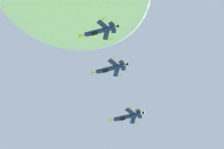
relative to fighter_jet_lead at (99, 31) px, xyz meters
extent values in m
cylinder|color=navy|center=(0.22, -0.17, 0.00)|extent=(10.52, 8.70, 1.70)
cube|color=#141947|center=(0.25, -0.14, -0.47)|extent=(8.87, 7.34, 0.52)
cone|color=yellow|center=(-5.43, 4.21, 0.00)|extent=(2.85, 2.71, 1.56)
cone|color=black|center=(5.56, -4.31, 0.00)|extent=(2.10, 2.06, 1.36)
ellipsoid|color=#192333|center=(-1.90, 1.40, 0.63)|extent=(3.26, 2.90, 1.19)
cube|color=black|center=(-1.44, 1.21, -0.81)|extent=(2.45, 2.27, 0.93)
cube|color=navy|center=(-0.01, -3.27, -0.31)|extent=(4.61, 3.46, 0.56)
cube|color=yellow|center=(-0.41, -5.61, -0.49)|extent=(1.18, 1.69, 0.29)
cube|color=navy|center=(3.18, 0.84, 0.13)|extent=(2.59, 4.46, 0.56)
cube|color=yellow|center=(5.34, 1.80, 0.31)|extent=(1.67, 0.84, 0.29)
cube|color=navy|center=(3.32, -4.50, -0.13)|extent=(2.76, 2.58, 0.35)
cube|color=navy|center=(5.18, -2.10, 0.13)|extent=(2.24, 2.59, 0.35)
cube|color=yellow|center=(3.92, -3.24, 1.80)|extent=(2.31, 1.93, 2.61)
cylinder|color=navy|center=(10.74, 15.62, 2.21)|extent=(10.52, 8.70, 1.70)
cube|color=#141947|center=(10.76, 15.64, 1.74)|extent=(8.87, 7.34, 0.50)
cone|color=yellow|center=(5.09, 20.00, 2.21)|extent=(2.85, 2.71, 1.56)
cone|color=black|center=(16.07, 11.48, 2.21)|extent=(2.10, 2.06, 1.36)
ellipsoid|color=#192333|center=(8.62, 17.20, 2.85)|extent=(3.25, 2.89, 1.18)
cube|color=black|center=(9.07, 16.99, 1.40)|extent=(2.45, 2.26, 0.92)
cube|color=navy|center=(10.50, 12.51, 1.94)|extent=(4.61, 3.46, 0.50)
cube|color=yellow|center=(10.10, 10.17, 1.79)|extent=(1.18, 1.69, 0.28)
cube|color=navy|center=(13.69, 16.63, 2.31)|extent=(2.59, 4.47, 0.50)
cube|color=yellow|center=(15.86, 17.60, 2.46)|extent=(1.67, 0.84, 0.28)
cube|color=navy|center=(13.83, 11.29, 2.10)|extent=(2.76, 2.58, 0.32)
cube|color=navy|center=(15.70, 13.69, 2.32)|extent=(2.24, 2.59, 0.32)
cube|color=yellow|center=(14.45, 12.57, 4.02)|extent=(2.29, 1.90, 2.61)
cylinder|color=navy|center=(25.83, 34.11, -0.74)|extent=(10.52, 8.70, 1.70)
cube|color=#141947|center=(25.85, 34.13, -1.20)|extent=(8.86, 7.34, 0.49)
cone|color=yellow|center=(20.18, 38.49, -0.74)|extent=(2.85, 2.71, 1.56)
cone|color=black|center=(31.17, 29.97, -0.74)|extent=(2.10, 2.06, 1.36)
ellipsoid|color=#192333|center=(23.72, 35.69, -0.10)|extent=(3.24, 2.88, 1.16)
cube|color=black|center=(24.16, 35.47, -1.54)|extent=(2.44, 2.26, 0.90)
cube|color=navy|center=(25.59, 31.00, -0.98)|extent=(4.61, 3.46, 0.45)
cube|color=yellow|center=(25.19, 28.66, -1.10)|extent=(1.18, 1.69, 0.27)
cube|color=navy|center=(28.79, 35.12, -0.67)|extent=(2.59, 4.47, 0.45)
cube|color=yellow|center=(30.96, 36.09, -0.54)|extent=(1.67, 0.84, 0.27)
cube|color=navy|center=(28.93, 29.78, -0.83)|extent=(2.76, 2.58, 0.29)
cube|color=navy|center=(30.79, 32.18, -0.65)|extent=(2.24, 2.59, 0.29)
cube|color=yellow|center=(29.56, 31.08, 1.07)|extent=(2.27, 1.87, 2.61)
camera|label=1|loc=(-26.15, -80.05, -154.97)|focal=74.02mm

